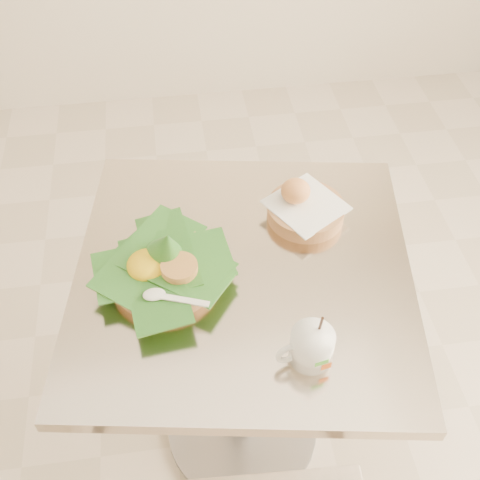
{
  "coord_description": "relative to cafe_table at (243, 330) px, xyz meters",
  "views": [
    {
      "loc": [
        0.08,
        -0.77,
        1.72
      ],
      "look_at": [
        0.19,
        0.05,
        0.82
      ],
      "focal_mm": 45.0,
      "sensor_mm": 36.0,
      "label": 1
    }
  ],
  "objects": [
    {
      "name": "coffee_mug",
      "position": [
        0.09,
        -0.22,
        0.26
      ],
      "size": [
        0.11,
        0.08,
        0.14
      ],
      "rotation": [
        0.0,
        0.0,
        0.21
      ],
      "color": "white",
      "rests_on": "cafe_table"
    },
    {
      "name": "rice_basket",
      "position": [
        -0.16,
        0.0,
        0.26
      ],
      "size": [
        0.28,
        0.28,
        0.14
      ],
      "rotation": [
        0.0,
        0.0,
        -0.04
      ],
      "color": "#AA7349",
      "rests_on": "cafe_table"
    },
    {
      "name": "cafe_table",
      "position": [
        0.0,
        0.0,
        0.0
      ],
      "size": [
        0.8,
        0.8,
        0.75
      ],
      "rotation": [
        0.0,
        0.0,
        -0.16
      ],
      "color": "gray",
      "rests_on": "floor"
    },
    {
      "name": "bread_basket",
      "position": [
        0.16,
        0.14,
        0.25
      ],
      "size": [
        0.2,
        0.2,
        0.09
      ],
      "rotation": [
        0.0,
        0.0,
        -0.23
      ],
      "color": "#AA7349",
      "rests_on": "cafe_table"
    },
    {
      "name": "floor",
      "position": [
        -0.2,
        -0.03,
        -0.53
      ],
      "size": [
        3.6,
        3.6,
        0.0
      ],
      "primitive_type": "plane",
      "color": "beige",
      "rests_on": "ground"
    }
  ]
}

